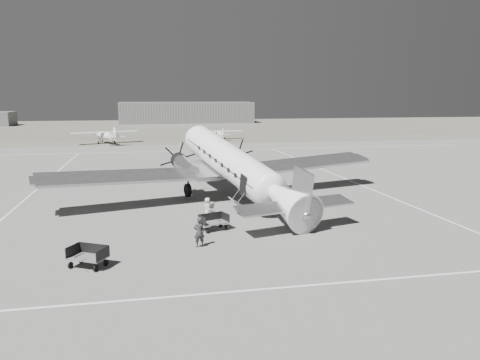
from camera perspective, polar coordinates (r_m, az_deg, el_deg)
The scene contains 15 objects.
ground at distance 34.79m, azimuth 2.32°, elevation -3.77°, with size 260.00×260.00×0.00m, color slate.
taxi_line_near at distance 22.09m, azimuth 11.13°, elevation -12.27°, with size 60.00×0.15×0.01m, color silver.
taxi_line_right at distance 39.33m, azimuth 19.59°, elevation -2.71°, with size 0.15×80.00×0.01m, color silver.
taxi_line_left at distance 44.74m, azimuth -24.03°, elevation -1.51°, with size 0.15×60.00×0.01m, color silver.
taxi_line_horizon at distance 73.72m, azimuth -5.05°, elevation 3.60°, with size 90.00×0.15×0.01m, color silver.
grass_infield at distance 128.33m, azimuth -7.81°, elevation 6.32°, with size 260.00×90.00×0.01m, color #626052.
hangar_main at distance 153.44m, azimuth -6.56°, elevation 8.19°, with size 42.00×14.00×6.60m.
dc3_airliner at distance 36.80m, azimuth -0.61°, elevation 1.48°, with size 29.53×20.49×5.63m, color #BABABD, non-canonical shape.
light_plane_left at distance 87.25m, azimuth -15.94°, elevation 5.07°, with size 11.91×9.66×2.47m, color white, non-canonical shape.
light_plane_right at distance 93.06m, azimuth -2.54°, elevation 5.57°, with size 9.18×7.45×1.91m, color white, non-canonical shape.
baggage_cart_near at distance 29.75m, azimuth -3.21°, elevation -5.16°, with size 1.82×1.29×1.03m, color #5C5C5C, non-canonical shape.
baggage_cart_far at distance 24.62m, azimuth -18.05°, elevation -8.90°, with size 1.90×1.34×1.07m, color #5C5C5C, non-canonical shape.
ground_crew at distance 26.47m, azimuth -5.00°, elevation -6.34°, with size 0.63×0.41×1.73m, color #2E2E2E.
ramp_agent at distance 30.66m, azimuth -3.38°, elevation -4.12°, with size 0.79×0.62×1.63m, color #B2B2AF.
passenger at distance 32.65m, azimuth -4.00°, elevation -3.41°, with size 0.71×0.46×1.44m, color beige.
Camera 1 is at (-8.03, -32.81, 8.36)m, focal length 35.00 mm.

